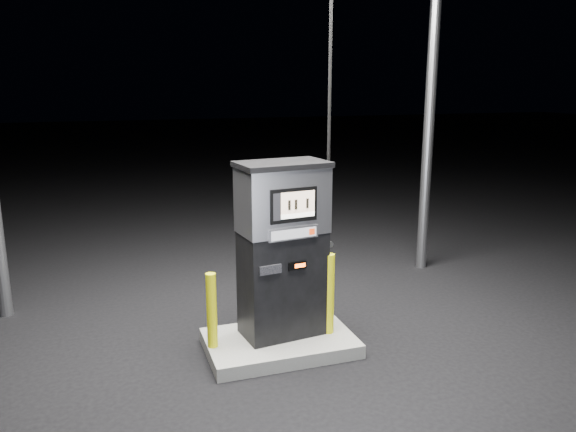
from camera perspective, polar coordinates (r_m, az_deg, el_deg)
name	(u,v)px	position (r m, az deg, el deg)	size (l,w,h in m)	color
ground	(280,349)	(6.36, -0.84, -13.38)	(80.00, 80.00, 0.00)	black
pump_island	(280,343)	(6.33, -0.85, -12.78)	(1.60, 1.00, 0.15)	slate
fuel_dispenser	(283,248)	(6.05, -0.52, -3.25)	(1.09, 0.68, 3.97)	black
bollard_left	(212,310)	(5.97, -7.76, -9.49)	(0.11, 0.11, 0.81)	#D9D90C
bollard_right	(329,294)	(6.24, 4.16, -7.88)	(0.12, 0.12, 0.91)	#D9D90C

